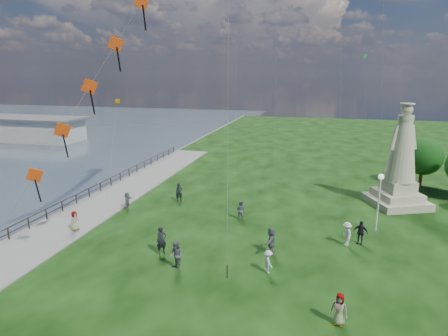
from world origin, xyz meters
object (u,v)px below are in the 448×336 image
(statue, at_px, (400,168))
(person_2, at_px, (268,261))
(person_4, at_px, (339,309))
(pier_pavilion, at_px, (11,128))
(person_9, at_px, (360,232))
(person_10, at_px, (75,222))
(person_5, at_px, (127,201))
(person_7, at_px, (240,210))
(person_1, at_px, (176,256))
(lamppost, at_px, (380,190))
(person_11, at_px, (271,241))
(person_0, at_px, (162,240))
(person_8, at_px, (347,234))
(person_6, at_px, (179,192))

(statue, bearing_deg, person_2, -146.40)
(person_4, bearing_deg, pier_pavilion, 156.82)
(statue, relative_size, person_9, 5.37)
(statue, xyz_separation_m, person_10, (-25.18, -12.83, -2.78))
(person_5, distance_m, person_7, 10.36)
(statue, distance_m, person_1, 22.59)
(person_1, distance_m, person_5, 12.16)
(lamppost, distance_m, person_11, 9.69)
(person_0, distance_m, person_5, 9.67)
(person_4, distance_m, person_8, 9.27)
(person_0, xyz_separation_m, person_11, (7.19, 1.89, -0.03))
(person_7, bearing_deg, person_11, 132.52)
(person_11, bearing_deg, person_10, -86.31)
(person_6, bearing_deg, person_1, -92.85)
(person_6, height_order, person_7, person_6)
(statue, bearing_deg, person_5, 173.82)
(person_8, bearing_deg, statue, 135.06)
(pier_pavilion, height_order, person_11, pier_pavilion)
(person_0, distance_m, person_11, 7.43)
(person_8, relative_size, person_10, 1.11)
(person_6, bearing_deg, person_7, -47.36)
(statue, bearing_deg, person_10, -176.46)
(person_2, bearing_deg, statue, -67.49)
(person_5, height_order, person_10, person_5)
(person_0, distance_m, person_1, 2.50)
(statue, relative_size, person_5, 5.85)
(statue, relative_size, person_8, 5.45)
(pier_pavilion, distance_m, person_5, 50.69)
(person_1, height_order, person_9, person_1)
(person_7, bearing_deg, person_5, 12.91)
(person_0, bearing_deg, person_1, -91.70)
(pier_pavilion, bearing_deg, statue, -19.22)
(person_1, xyz_separation_m, person_10, (-9.76, 3.47, -0.17))
(person_6, xyz_separation_m, person_11, (9.97, -8.49, 0.04))
(person_6, bearing_deg, lamppost, -32.17)
(person_5, bearing_deg, statue, -84.16)
(person_4, xyz_separation_m, person_5, (-17.87, 11.87, -0.04))
(pier_pavilion, relative_size, person_0, 15.52)
(person_5, xyz_separation_m, person_10, (-1.51, -5.47, -0.03))
(person_8, bearing_deg, person_2, -61.79)
(lamppost, xyz_separation_m, person_9, (-1.40, -2.66, -2.44))
(person_1, bearing_deg, statue, 85.45)
(person_6, xyz_separation_m, person_9, (15.96, -5.35, -0.02))
(person_5, xyz_separation_m, person_8, (18.71, -2.65, 0.06))
(person_0, relative_size, person_1, 1.02)
(person_7, height_order, person_8, person_8)
(statue, xyz_separation_m, person_0, (-17.18, -14.53, -2.59))
(person_9, height_order, person_10, person_9)
(pier_pavilion, bearing_deg, person_11, -32.77)
(person_9, bearing_deg, statue, 82.04)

